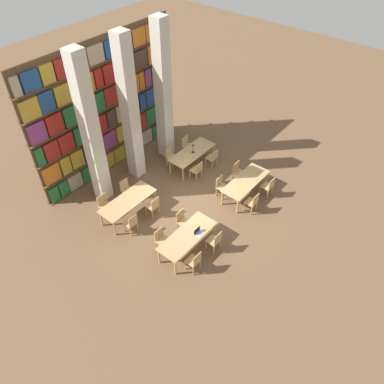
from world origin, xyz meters
The scene contains 27 objects.
ground_plane centered at (0.00, 0.00, 0.00)m, with size 40.00×40.00×0.00m, color brown.
bookshelf_bank centered at (-0.01, 4.18, 2.67)m, with size 7.15×0.35×5.50m.
pillar_left centered at (-1.85, 2.91, 3.00)m, with size 0.52×0.52×6.00m.
pillar_center centered at (0.00, 2.91, 3.00)m, with size 0.52×0.52×6.00m.
pillar_right centered at (1.85, 2.91, 3.00)m, with size 0.52×0.52×6.00m.
reading_table_0 centered at (-1.82, -1.43, 0.66)m, with size 2.24×0.88×0.74m.
chair_0 centered at (-2.33, -2.15, 0.47)m, with size 0.42×0.40×0.87m.
chair_1 centered at (-2.33, -0.71, 0.47)m, with size 0.42×0.40×0.87m.
chair_2 centered at (-1.22, -2.15, 0.47)m, with size 0.42×0.40×0.87m.
chair_3 centered at (-1.22, -0.71, 0.47)m, with size 0.42×0.40×0.87m.
laptop centered at (-1.51, -1.67, 0.78)m, with size 0.32×0.22×0.21m.
reading_table_1 centered at (1.78, -1.40, 0.66)m, with size 2.24×0.88×0.74m.
chair_4 centered at (1.18, -2.13, 0.47)m, with size 0.42×0.40×0.87m.
chair_5 centered at (1.18, -0.68, 0.47)m, with size 0.42×0.40×0.87m.
chair_6 centered at (2.35, -2.13, 0.47)m, with size 0.42×0.40×0.87m.
chair_7 centered at (2.35, -0.68, 0.47)m, with size 0.42×0.40×0.87m.
reading_table_2 centered at (-1.93, 1.36, 0.66)m, with size 2.24×0.88×0.74m.
chair_8 centered at (-2.47, 0.64, 0.47)m, with size 0.42×0.40×0.87m.
chair_9 centered at (-2.47, 2.09, 0.47)m, with size 0.42×0.40×0.87m.
chair_10 centered at (-1.34, 0.64, 0.47)m, with size 0.42×0.40×0.87m.
chair_11 centered at (-1.34, 2.09, 0.47)m, with size 0.42×0.40×0.87m.
reading_table_3 centered at (1.89, 1.42, 0.66)m, with size 2.24×0.88×0.74m.
chair_12 centered at (1.34, 0.69, 0.47)m, with size 0.42×0.40×0.87m.
chair_13 centered at (1.34, 2.14, 0.47)m, with size 0.42×0.40×0.87m.
chair_14 centered at (2.41, 0.69, 0.47)m, with size 0.42×0.40×0.87m.
chair_15 centered at (2.41, 2.14, 0.47)m, with size 0.42×0.40×0.87m.
desk_lamp_0 centered at (1.90, 1.37, 1.02)m, with size 0.14×0.14×0.43m.
Camera 1 is at (-8.05, -6.77, 10.39)m, focal length 35.00 mm.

